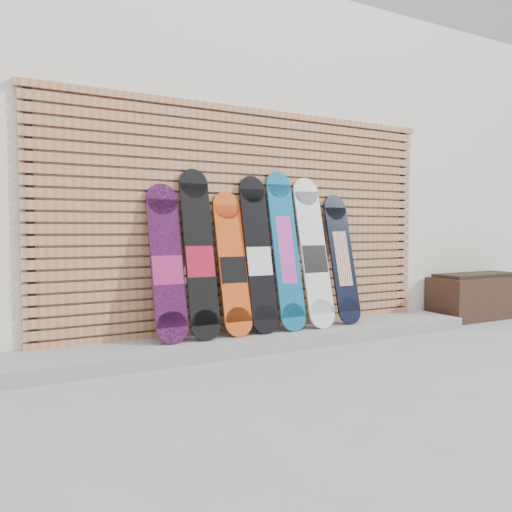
% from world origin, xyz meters
% --- Properties ---
extents(ground, '(80.00, 80.00, 0.00)m').
position_xyz_m(ground, '(0.00, 0.00, 0.00)').
color(ground, gray).
rests_on(ground, ground).
extents(building, '(12.00, 5.00, 3.60)m').
position_xyz_m(building, '(0.50, 3.50, 1.80)').
color(building, beige).
rests_on(building, ground).
extents(concrete_step, '(4.60, 0.70, 0.12)m').
position_xyz_m(concrete_step, '(-0.15, 0.68, 0.06)').
color(concrete_step, gray).
rests_on(concrete_step, ground).
extents(slat_wall, '(4.26, 0.08, 2.29)m').
position_xyz_m(slat_wall, '(-0.15, 0.97, 1.21)').
color(slat_wall, '#A36844').
rests_on(slat_wall, ground).
extents(planter_box, '(1.25, 0.52, 0.56)m').
position_xyz_m(planter_box, '(2.88, 0.72, 0.27)').
color(planter_box, black).
rests_on(planter_box, ground).
extents(snowboard_0, '(0.29, 0.34, 1.40)m').
position_xyz_m(snowboard_0, '(-1.10, 0.77, 0.81)').
color(snowboard_0, black).
rests_on(snowboard_0, concrete_step).
extents(snowboard_1, '(0.28, 0.36, 1.54)m').
position_xyz_m(snowboard_1, '(-0.80, 0.76, 0.88)').
color(snowboard_1, black).
rests_on(snowboard_1, concrete_step).
extents(snowboard_2, '(0.28, 0.35, 1.35)m').
position_xyz_m(snowboard_2, '(-0.47, 0.77, 0.78)').
color(snowboard_2, '#C64615').
rests_on(snowboard_2, concrete_step).
extents(snowboard_3, '(0.27, 0.35, 1.51)m').
position_xyz_m(snowboard_3, '(-0.19, 0.77, 0.86)').
color(snowboard_3, black).
rests_on(snowboard_3, concrete_step).
extents(snowboard_4, '(0.28, 0.38, 1.57)m').
position_xyz_m(snowboard_4, '(0.11, 0.76, 0.90)').
color(snowboard_4, '#0D5780').
rests_on(snowboard_4, concrete_step).
extents(snowboard_5, '(0.30, 0.40, 1.52)m').
position_xyz_m(snowboard_5, '(0.44, 0.74, 0.87)').
color(snowboard_5, silver).
rests_on(snowboard_5, concrete_step).
extents(snowboard_6, '(0.28, 0.35, 1.36)m').
position_xyz_m(snowboard_6, '(0.82, 0.77, 0.80)').
color(snowboard_6, black).
rests_on(snowboard_6, concrete_step).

